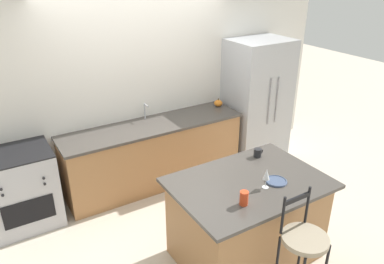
{
  "coord_description": "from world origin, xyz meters",
  "views": [
    {
      "loc": [
        -1.91,
        -3.79,
        2.87
      ],
      "look_at": [
        0.07,
        -0.52,
        1.11
      ],
      "focal_mm": 35.0,
      "sensor_mm": 36.0,
      "label": 1
    }
  ],
  "objects_px": {
    "refrigerator": "(256,100)",
    "wine_glass": "(266,175)",
    "oven_range": "(22,188)",
    "bar_stool_near": "(303,250)",
    "pumpkin_decoration": "(218,103)",
    "tumbler_cup": "(244,198)",
    "coffee_mug": "(258,153)",
    "dinner_plate": "(276,181)"
  },
  "relations": [
    {
      "from": "refrigerator",
      "to": "wine_glass",
      "type": "xyz_separation_m",
      "value": [
        -1.51,
        -1.92,
        0.13
      ]
    },
    {
      "from": "oven_range",
      "to": "bar_stool_near",
      "type": "distance_m",
      "value": 3.15
    },
    {
      "from": "wine_glass",
      "to": "pumpkin_decoration",
      "type": "xyz_separation_m",
      "value": [
        0.89,
        2.05,
        -0.11
      ]
    },
    {
      "from": "oven_range",
      "to": "tumbler_cup",
      "type": "distance_m",
      "value": 2.64
    },
    {
      "from": "wine_glass",
      "to": "bar_stool_near",
      "type": "bearing_deg",
      "value": -96.65
    },
    {
      "from": "coffee_mug",
      "to": "pumpkin_decoration",
      "type": "bearing_deg",
      "value": 70.38
    },
    {
      "from": "wine_glass",
      "to": "coffee_mug",
      "type": "bearing_deg",
      "value": 56.52
    },
    {
      "from": "refrigerator",
      "to": "dinner_plate",
      "type": "xyz_separation_m",
      "value": [
        -1.35,
        -1.9,
        -0.0
      ]
    },
    {
      "from": "bar_stool_near",
      "to": "dinner_plate",
      "type": "xyz_separation_m",
      "value": [
        0.22,
        0.6,
        0.29
      ]
    },
    {
      "from": "refrigerator",
      "to": "coffee_mug",
      "type": "distance_m",
      "value": 1.83
    },
    {
      "from": "bar_stool_near",
      "to": "wine_glass",
      "type": "xyz_separation_m",
      "value": [
        0.07,
        0.59,
        0.42
      ]
    },
    {
      "from": "refrigerator",
      "to": "oven_range",
      "type": "height_order",
      "value": "refrigerator"
    },
    {
      "from": "pumpkin_decoration",
      "to": "bar_stool_near",
      "type": "bearing_deg",
      "value": -109.93
    },
    {
      "from": "coffee_mug",
      "to": "pumpkin_decoration",
      "type": "relative_size",
      "value": 0.95
    },
    {
      "from": "coffee_mug",
      "to": "tumbler_cup",
      "type": "relative_size",
      "value": 0.88
    },
    {
      "from": "wine_glass",
      "to": "tumbler_cup",
      "type": "bearing_deg",
      "value": -162.75
    },
    {
      "from": "refrigerator",
      "to": "tumbler_cup",
      "type": "distance_m",
      "value": 2.74
    },
    {
      "from": "refrigerator",
      "to": "coffee_mug",
      "type": "height_order",
      "value": "refrigerator"
    },
    {
      "from": "bar_stool_near",
      "to": "coffee_mug",
      "type": "relative_size",
      "value": 9.83
    },
    {
      "from": "bar_stool_near",
      "to": "coffee_mug",
      "type": "bearing_deg",
      "value": 69.64
    },
    {
      "from": "bar_stool_near",
      "to": "pumpkin_decoration",
      "type": "distance_m",
      "value": 2.82
    },
    {
      "from": "refrigerator",
      "to": "coffee_mug",
      "type": "xyz_separation_m",
      "value": [
        -1.17,
        -1.4,
        0.04
      ]
    },
    {
      "from": "refrigerator",
      "to": "bar_stool_near",
      "type": "bearing_deg",
      "value": -122.18
    },
    {
      "from": "coffee_mug",
      "to": "tumbler_cup",
      "type": "bearing_deg",
      "value": -137.82
    },
    {
      "from": "refrigerator",
      "to": "dinner_plate",
      "type": "relative_size",
      "value": 8.64
    },
    {
      "from": "oven_range",
      "to": "tumbler_cup",
      "type": "relative_size",
      "value": 7.07
    },
    {
      "from": "bar_stool_near",
      "to": "oven_range",
      "type": "bearing_deg",
      "value": 126.48
    },
    {
      "from": "coffee_mug",
      "to": "pumpkin_decoration",
      "type": "height_order",
      "value": "pumpkin_decoration"
    },
    {
      "from": "bar_stool_near",
      "to": "dinner_plate",
      "type": "distance_m",
      "value": 0.71
    },
    {
      "from": "tumbler_cup",
      "to": "coffee_mug",
      "type": "bearing_deg",
      "value": 42.18
    },
    {
      "from": "dinner_plate",
      "to": "tumbler_cup",
      "type": "relative_size",
      "value": 1.61
    },
    {
      "from": "refrigerator",
      "to": "wine_glass",
      "type": "bearing_deg",
      "value": -128.15
    },
    {
      "from": "oven_range",
      "to": "pumpkin_decoration",
      "type": "bearing_deg",
      "value": 2.21
    },
    {
      "from": "pumpkin_decoration",
      "to": "dinner_plate",
      "type": "bearing_deg",
      "value": -109.82
    },
    {
      "from": "bar_stool_near",
      "to": "pumpkin_decoration",
      "type": "bearing_deg",
      "value": 70.07
    },
    {
      "from": "pumpkin_decoration",
      "to": "tumbler_cup",
      "type": "bearing_deg",
      "value": -119.74
    },
    {
      "from": "wine_glass",
      "to": "coffee_mug",
      "type": "relative_size",
      "value": 1.71
    },
    {
      "from": "wine_glass",
      "to": "coffee_mug",
      "type": "xyz_separation_m",
      "value": [
        0.34,
        0.51,
        -0.09
      ]
    },
    {
      "from": "oven_range",
      "to": "tumbler_cup",
      "type": "bearing_deg",
      "value": -52.16
    },
    {
      "from": "refrigerator",
      "to": "wine_glass",
      "type": "height_order",
      "value": "refrigerator"
    },
    {
      "from": "dinner_plate",
      "to": "wine_glass",
      "type": "xyz_separation_m",
      "value": [
        -0.16,
        -0.02,
        0.13
      ]
    },
    {
      "from": "bar_stool_near",
      "to": "tumbler_cup",
      "type": "height_order",
      "value": "bar_stool_near"
    }
  ]
}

